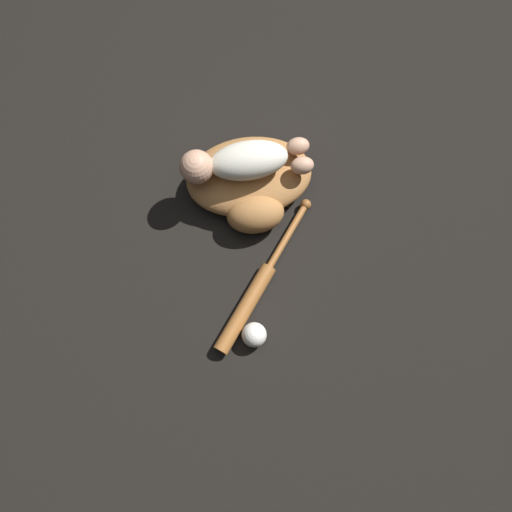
# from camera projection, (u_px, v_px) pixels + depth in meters

# --- Properties ---
(ground_plane) EXTENTS (6.00, 6.00, 0.00)m
(ground_plane) POSITION_uv_depth(u_px,v_px,m) (249.00, 201.00, 1.54)
(ground_plane) COLOR black
(baseball_glove) EXTENTS (0.45, 0.39, 0.11)m
(baseball_glove) POSITION_uv_depth(u_px,v_px,m) (250.00, 183.00, 1.50)
(baseball_glove) COLOR #A8703D
(baseball_glove) RESTS_ON ground
(baby_figure) EXTENTS (0.38, 0.24, 0.10)m
(baby_figure) POSITION_uv_depth(u_px,v_px,m) (241.00, 162.00, 1.40)
(baby_figure) COLOR silver
(baby_figure) RESTS_ON baseball_glove
(baseball_bat) EXTENTS (0.18, 0.51, 0.05)m
(baseball_bat) POSITION_uv_depth(u_px,v_px,m) (254.00, 293.00, 1.43)
(baseball_bat) COLOR #9E602D
(baseball_bat) RESTS_ON ground
(baseball) EXTENTS (0.07, 0.07, 0.07)m
(baseball) POSITION_uv_depth(u_px,v_px,m) (254.00, 335.00, 1.38)
(baseball) COLOR white
(baseball) RESTS_ON ground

